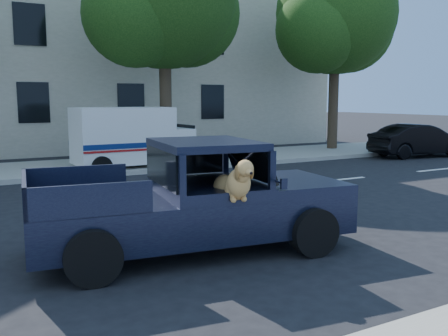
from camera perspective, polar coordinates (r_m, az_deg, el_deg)
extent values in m
plane|color=black|center=(8.13, -13.10, -9.09)|extent=(120.00, 120.00, 0.00)
cube|color=gray|center=(16.98, -21.79, -0.34)|extent=(60.00, 4.00, 0.15)
cylinder|color=#332619|center=(18.52, -6.68, 7.41)|extent=(0.44, 0.44, 4.40)
sphere|color=black|center=(18.03, -10.14, 16.90)|extent=(3.60, 3.60, 3.60)
sphere|color=black|center=(19.45, -4.35, 17.23)|extent=(4.00, 4.00, 4.00)
cylinder|color=#332619|center=(22.81, 12.38, 7.37)|extent=(0.44, 0.44, 4.40)
sphere|color=black|center=(23.10, 12.67, 16.83)|extent=(5.20, 5.20, 5.20)
sphere|color=black|center=(21.99, 10.73, 15.24)|extent=(3.60, 3.60, 3.60)
sphere|color=black|center=(23.91, 13.99, 15.27)|extent=(4.00, 4.00, 4.00)
cube|color=beige|center=(24.63, -17.54, 12.58)|extent=(26.00, 6.00, 9.00)
cube|color=black|center=(7.74, -3.72, -5.30)|extent=(5.00, 2.44, 0.61)
cube|color=black|center=(8.35, 7.46, -1.73)|extent=(1.61, 2.01, 0.15)
cube|color=black|center=(7.65, -2.15, 2.75)|extent=(1.64, 1.94, 0.11)
cube|color=black|center=(7.96, 2.93, 0.61)|extent=(0.43, 1.61, 0.52)
cube|color=black|center=(7.47, 0.31, -4.41)|extent=(0.57, 0.57, 0.35)
cube|color=black|center=(6.96, 6.85, -1.80)|extent=(0.10, 0.06, 0.15)
cube|color=silver|center=(16.74, -10.26, 1.44)|extent=(3.83, 1.81, 0.45)
cube|color=silver|center=(16.55, -11.50, 4.46)|extent=(3.11, 1.79, 1.35)
cube|color=silver|center=(17.27, -5.67, 3.52)|extent=(0.86, 1.69, 0.63)
cube|color=#0B1E53|center=(15.77, -10.41, 2.52)|extent=(3.06, 0.10, 0.16)
cube|color=#9E0F0F|center=(15.78, -10.40, 2.00)|extent=(3.06, 0.10, 0.06)
imported|color=black|center=(21.76, 21.37, 2.95)|extent=(2.08, 4.23, 1.33)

